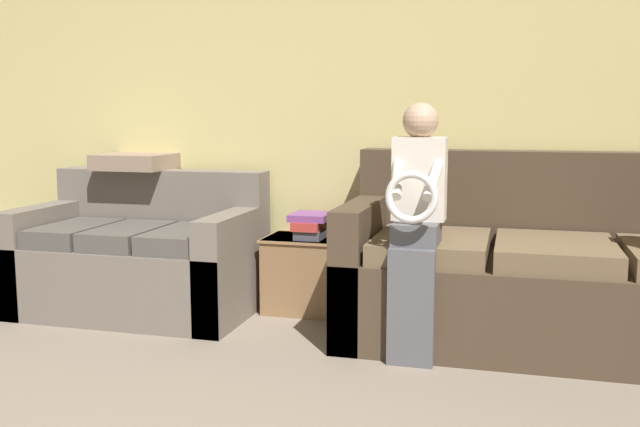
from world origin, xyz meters
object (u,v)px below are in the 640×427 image
Objects in this scene: child_left_seated at (416,217)px; book_stack at (311,225)px; throw_pillow at (137,161)px; side_shelf at (311,273)px; couch_main at (552,278)px; couch_side at (141,260)px.

child_left_seated reaches higher than book_stack.
child_left_seated is 2.80× the size of throw_pillow.
throw_pillow reaches higher than side_shelf.
couch_main is 2.42m from couch_side.
child_left_seated is 4.29× the size of book_stack.
couch_side is at bearing 179.97° from couch_main.
couch_side is 4.80× the size of book_stack.
throw_pillow is (-1.19, 0.05, 0.66)m from side_shelf.
couch_side is 3.14× the size of throw_pillow.
book_stack is at bearing 170.58° from couch_main.
couch_side reaches higher than book_stack.
couch_main is at bearing -6.40° from throw_pillow.
side_shelf is (-1.40, 0.24, -0.11)m from couch_main.
couch_main is 0.87m from child_left_seated.
couch_main reaches higher than throw_pillow.
book_stack reaches higher than side_shelf.
side_shelf is (-0.73, 0.66, -0.47)m from child_left_seated.
child_left_seated is (-0.67, -0.41, 0.36)m from couch_main.
child_left_seated is at bearing -41.89° from side_shelf.
throw_pillow is at bearing 159.88° from child_left_seated.
child_left_seated reaches higher than couch_side.
throw_pillow is at bearing 177.16° from book_stack.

